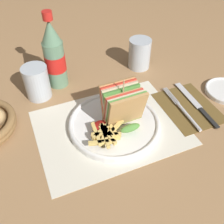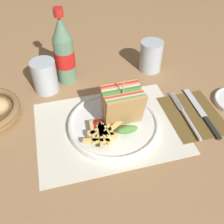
{
  "view_description": "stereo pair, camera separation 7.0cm",
  "coord_description": "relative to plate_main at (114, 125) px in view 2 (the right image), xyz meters",
  "views": [
    {
      "loc": [
        -0.18,
        -0.45,
        0.52
      ],
      "look_at": [
        0.01,
        0.02,
        0.04
      ],
      "focal_mm": 42.0,
      "sensor_mm": 36.0,
      "label": 1
    },
    {
      "loc": [
        -0.12,
        -0.47,
        0.52
      ],
      "look_at": [
        0.01,
        0.02,
        0.04
      ],
      "focal_mm": 42.0,
      "sensor_mm": 36.0,
      "label": 2
    }
  ],
  "objects": [
    {
      "name": "coke_bottle_near",
      "position": [
        -0.09,
        0.25,
        0.09
      ],
      "size": [
        0.06,
        0.06,
        0.24
      ],
      "color": "slate",
      "rests_on": "ground_plane"
    },
    {
      "name": "fork",
      "position": [
        0.2,
        -0.03,
        -0.0
      ],
      "size": [
        0.02,
        0.19,
        0.01
      ],
      "rotation": [
        0.0,
        0.0,
        -0.03
      ],
      "color": "silver",
      "rests_on": "napkin"
    },
    {
      "name": "plate_main",
      "position": [
        0.0,
        0.0,
        0.0
      ],
      "size": [
        0.25,
        0.25,
        0.02
      ],
      "color": "white",
      "rests_on": "ground_plane"
    },
    {
      "name": "knife",
      "position": [
        0.26,
        -0.01,
        -0.0
      ],
      "size": [
        0.02,
        0.21,
        0.0
      ],
      "rotation": [
        0.0,
        0.0,
        -0.03
      ],
      "color": "black",
      "rests_on": "napkin"
    },
    {
      "name": "ground_plane",
      "position": [
        -0.01,
        0.0,
        -0.01
      ],
      "size": [
        4.0,
        4.0,
        0.0
      ],
      "primitive_type": "plane",
      "color": "#9E754C"
    },
    {
      "name": "placemat",
      "position": [
        -0.01,
        0.01,
        -0.01
      ],
      "size": [
        0.39,
        0.29,
        0.0
      ],
      "color": "silver",
      "rests_on": "ground_plane"
    },
    {
      "name": "napkin",
      "position": [
        0.23,
        -0.01,
        -0.01
      ],
      "size": [
        0.15,
        0.19,
        0.0
      ],
      "color": "brown",
      "rests_on": "ground_plane"
    },
    {
      "name": "club_sandwich",
      "position": [
        0.02,
        0.0,
        0.06
      ],
      "size": [
        0.1,
        0.1,
        0.14
      ],
      "color": "tan",
      "rests_on": "plate_main"
    },
    {
      "name": "fries_pile",
      "position": [
        -0.04,
        -0.04,
        0.02
      ],
      "size": [
        0.11,
        0.1,
        0.02
      ],
      "color": "#E5C166",
      "rests_on": "plate_main"
    },
    {
      "name": "glass_far",
      "position": [
        -0.16,
        0.21,
        0.04
      ],
      "size": [
        0.07,
        0.07,
        0.1
      ],
      "color": "silver",
      "rests_on": "ground_plane"
    },
    {
      "name": "glass_near",
      "position": [
        0.19,
        0.24,
        0.04
      ],
      "size": [
        0.07,
        0.07,
        0.1
      ],
      "color": "silver",
      "rests_on": "ground_plane"
    },
    {
      "name": "ketchup_blob",
      "position": [
        -0.04,
        -0.01,
        0.02
      ],
      "size": [
        0.05,
        0.04,
        0.02
      ],
      "color": "maroon",
      "rests_on": "plate_main"
    }
  ]
}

